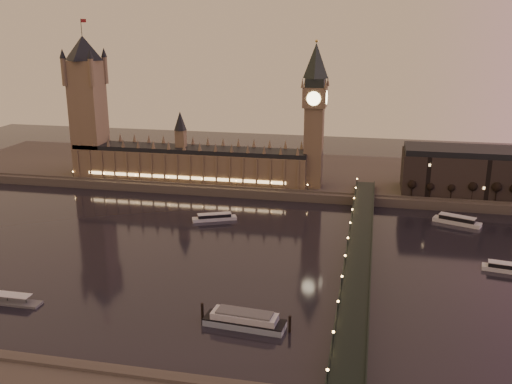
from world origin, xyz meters
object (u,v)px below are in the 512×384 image
(cruise_boat_b, at_px, (457,220))
(moored_barge, at_px, (245,320))
(pontoon_pier, at_px, (0,300))
(cruise_boat_a, at_px, (214,217))

(cruise_boat_b, distance_m, moored_barge, 181.54)
(cruise_boat_b, height_order, pontoon_pier, pontoon_pier)
(moored_barge, relative_size, pontoon_pier, 1.00)
(cruise_boat_a, height_order, pontoon_pier, pontoon_pier)
(cruise_boat_a, height_order, moored_barge, moored_barge)
(cruise_boat_a, height_order, cruise_boat_b, cruise_boat_b)
(cruise_boat_b, distance_m, pontoon_pier, 262.76)
(cruise_boat_a, relative_size, cruise_boat_b, 0.95)
(moored_barge, bearing_deg, cruise_boat_a, 115.93)
(cruise_boat_a, distance_m, moored_barge, 134.91)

